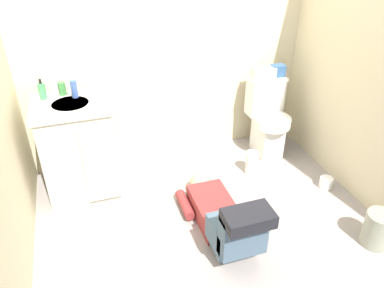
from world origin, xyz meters
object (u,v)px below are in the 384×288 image
(soap_dispenser, at_px, (42,91))
(paper_towel_roll, at_px, (252,163))
(tissue_box, at_px, (263,73))
(bottle_green, at_px, (62,89))
(trash_can, at_px, (378,229))
(vanity_cabinet, at_px, (79,147))
(bottle_blue, at_px, (74,89))
(toilet_paper_roll, at_px, (326,183))
(person_plumber, at_px, (223,216))
(bottle_white, at_px, (54,89))
(toiletry_bag, at_px, (278,71))
(faucet, at_px, (68,89))
(toilet, at_px, (267,118))

(soap_dispenser, bearing_deg, paper_towel_roll, -12.83)
(tissue_box, relative_size, bottle_green, 2.03)
(soap_dispenser, distance_m, trash_can, 2.69)
(vanity_cabinet, bearing_deg, paper_towel_roll, -9.76)
(bottle_blue, distance_m, toilet_paper_roll, 2.26)
(person_plumber, bearing_deg, paper_towel_roll, 49.60)
(bottle_white, xyz_separation_m, bottle_green, (0.06, 0.01, -0.01))
(toiletry_bag, bearing_deg, toilet_paper_roll, -81.41)
(toiletry_bag, distance_m, toilet_paper_roll, 1.11)
(faucet, bearing_deg, person_plumber, -48.46)
(toiletry_bag, relative_size, bottle_blue, 0.88)
(toiletry_bag, bearing_deg, person_plumber, -132.11)
(soap_dispenser, xyz_separation_m, toilet_paper_roll, (2.20, -0.78, -0.84))
(toiletry_bag, distance_m, bottle_green, 1.93)
(toilet, distance_m, paper_towel_roll, 0.51)
(bottle_blue, bearing_deg, toilet, -0.77)
(toiletry_bag, bearing_deg, faucet, -179.69)
(bottle_green, height_order, paper_towel_roll, bottle_green)
(vanity_cabinet, bearing_deg, bottle_blue, 63.85)
(soap_dispenser, relative_size, paper_towel_roll, 0.74)
(bottle_white, bearing_deg, toilet, -2.66)
(paper_towel_roll, bearing_deg, vanity_cabinet, 170.24)
(trash_can, distance_m, paper_towel_roll, 1.17)
(bottle_white, distance_m, toilet_paper_roll, 2.41)
(toiletry_bag, height_order, trash_can, toiletry_bag)
(trash_can, bearing_deg, toilet, 96.86)
(soap_dispenser, bearing_deg, tissue_box, 0.90)
(vanity_cabinet, bearing_deg, bottle_green, 105.99)
(person_plumber, distance_m, bottle_white, 1.63)
(toilet, relative_size, toiletry_bag, 6.05)
(tissue_box, bearing_deg, soap_dispenser, -179.10)
(faucet, bearing_deg, bottle_green, 157.17)
(toiletry_bag, distance_m, paper_towel_roll, 0.90)
(soap_dispenser, distance_m, toilet_paper_roll, 2.48)
(bottle_white, xyz_separation_m, bottle_blue, (0.15, -0.06, 0.00))
(tissue_box, height_order, paper_towel_roll, tissue_box)
(toiletry_bag, height_order, soap_dispenser, soap_dispenser)
(soap_dispenser, relative_size, toilet_paper_roll, 1.51)
(soap_dispenser, height_order, bottle_blue, soap_dispenser)
(bottle_blue, bearing_deg, faucet, 129.60)
(person_plumber, bearing_deg, bottle_blue, 131.65)
(vanity_cabinet, relative_size, tissue_box, 3.73)
(bottle_blue, bearing_deg, vanity_cabinet, -116.15)
(toilet, xyz_separation_m, tissue_box, (-0.04, 0.09, 0.43))
(faucet, distance_m, bottle_blue, 0.08)
(soap_dispenser, height_order, bottle_green, soap_dispenser)
(toiletry_bag, relative_size, soap_dispenser, 0.75)
(faucet, distance_m, bottle_white, 0.10)
(tissue_box, relative_size, toiletry_bag, 1.77)
(trash_can, bearing_deg, faucet, 142.89)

